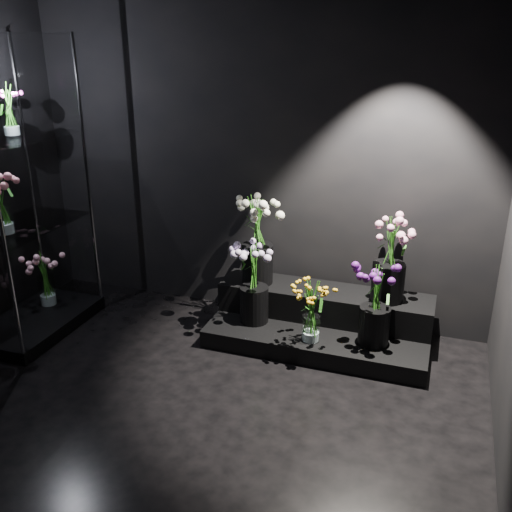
% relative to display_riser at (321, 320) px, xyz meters
% --- Properties ---
extents(floor, '(4.00, 4.00, 0.00)m').
position_rel_display_riser_xyz_m(floor, '(-0.69, -1.65, -0.16)').
color(floor, black).
rests_on(floor, ground).
extents(wall_back, '(4.00, 0.00, 4.00)m').
position_rel_display_riser_xyz_m(wall_back, '(-0.69, 0.35, 1.24)').
color(wall_back, black).
rests_on(wall_back, floor).
extents(display_riser, '(1.76, 0.78, 0.39)m').
position_rel_display_riser_xyz_m(display_riser, '(0.00, 0.00, 0.00)').
color(display_riser, black).
rests_on(display_riser, floor).
extents(display_case, '(0.65, 1.08, 2.38)m').
position_rel_display_riser_xyz_m(display_case, '(-2.34, -0.63, 1.03)').
color(display_case, black).
rests_on(display_case, floor).
extents(bouquet_orange_bells, '(0.32, 0.32, 0.49)m').
position_rel_display_riser_xyz_m(bouquet_orange_bells, '(-0.01, -0.32, 0.23)').
color(bouquet_orange_bells, white).
rests_on(bouquet_orange_bells, display_riser).
extents(bouquet_lilac, '(0.41, 0.41, 0.68)m').
position_rel_display_riser_xyz_m(bouquet_lilac, '(-0.53, -0.16, 0.38)').
color(bouquet_lilac, black).
rests_on(bouquet_lilac, display_riser).
extents(bouquet_purple, '(0.35, 0.35, 0.64)m').
position_rel_display_riser_xyz_m(bouquet_purple, '(0.45, -0.21, 0.34)').
color(bouquet_purple, black).
rests_on(bouquet_purple, display_riser).
extents(bouquet_cream_roses, '(0.47, 0.47, 0.75)m').
position_rel_display_riser_xyz_m(bouquet_cream_roses, '(-0.58, 0.07, 0.67)').
color(bouquet_cream_roses, black).
rests_on(bouquet_cream_roses, display_riser).
extents(bouquet_pink_roses, '(0.39, 0.39, 0.68)m').
position_rel_display_riser_xyz_m(bouquet_pink_roses, '(0.50, 0.08, 0.62)').
color(bouquet_pink_roses, black).
rests_on(bouquet_pink_roses, display_riser).
extents(bouquet_case_pink, '(0.36, 0.36, 0.47)m').
position_rel_display_riser_xyz_m(bouquet_case_pink, '(-2.33, -0.82, 1.01)').
color(bouquet_case_pink, white).
rests_on(bouquet_case_pink, display_case).
extents(bouquet_case_magenta, '(0.28, 0.28, 0.39)m').
position_rel_display_riser_xyz_m(bouquet_case_magenta, '(-2.39, -0.52, 1.67)').
color(bouquet_case_magenta, white).
rests_on(bouquet_case_magenta, display_case).
extents(bouquet_case_base_pink, '(0.40, 0.40, 0.50)m').
position_rel_display_riser_xyz_m(bouquet_case_base_pink, '(-2.39, -0.40, 0.21)').
color(bouquet_case_base_pink, white).
rests_on(bouquet_case_base_pink, display_case).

